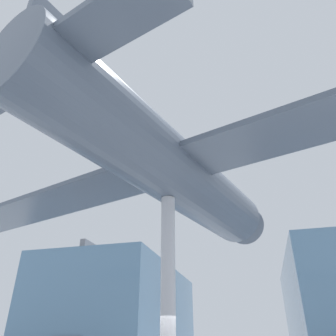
{
  "coord_description": "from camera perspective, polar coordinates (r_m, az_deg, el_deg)",
  "views": [
    {
      "loc": [
        2.4,
        -8.88,
        1.84
      ],
      "look_at": [
        0.0,
        0.0,
        6.83
      ],
      "focal_mm": 35.0,
      "sensor_mm": 36.0,
      "label": 1
    }
  ],
  "objects": [
    {
      "name": "support_pylon_central",
      "position": [
        9.26,
        0.0,
        -21.98
      ],
      "size": [
        0.41,
        0.41,
        5.78
      ],
      "color": "#B7B7BC",
      "rests_on": "ground_plane"
    },
    {
      "name": "suspended_airplane",
      "position": [
        10.65,
        0.69,
        -0.47
      ],
      "size": [
        20.88,
        13.15,
        2.99
      ],
      "rotation": [
        0.0,
        0.0,
        -0.31
      ],
      "color": "#4C5666",
      "rests_on": "support_pylon_central"
    },
    {
      "name": "glass_pavilion_left",
      "position": [
        28.5,
        -8.1,
        -24.48
      ],
      "size": [
        8.41,
        15.72,
        7.98
      ],
      "color": "slate",
      "rests_on": "ground_plane"
    }
  ]
}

